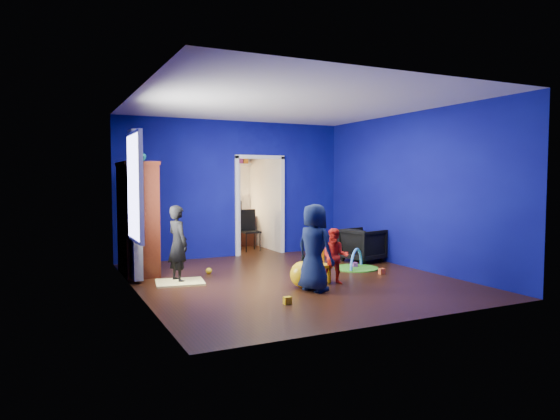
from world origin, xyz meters
name	(u,v)px	position (x,y,z in m)	size (l,w,h in m)	color
floor	(292,279)	(0.00, 0.00, 0.00)	(5.00, 5.50, 0.01)	black
ceiling	(292,103)	(0.00, 0.00, 2.90)	(5.00, 5.50, 0.01)	white
wall_back	(234,189)	(0.00, 2.75, 1.45)	(5.00, 0.02, 2.90)	#090966
wall_front	(401,198)	(0.00, -2.75, 1.45)	(5.00, 0.02, 2.90)	#090966
wall_left	(137,194)	(-2.50, 0.00, 1.45)	(0.02, 5.50, 2.90)	#090966
wall_right	(412,191)	(2.50, 0.00, 1.45)	(0.02, 5.50, 2.90)	#090966
alcove	(245,196)	(0.60, 3.62, 1.25)	(1.00, 1.75, 2.50)	silver
armchair	(363,245)	(2.09, 0.96, 0.34)	(0.72, 0.74, 0.68)	black
child_black	(178,244)	(-1.76, 0.60, 0.62)	(0.45, 0.30, 1.25)	black
child_navy	(314,248)	(-0.09, -0.90, 0.65)	(0.64, 0.41, 1.30)	#101A3D
toddler_red	(335,256)	(0.45, -0.62, 0.44)	(0.43, 0.34, 0.89)	red
vase	(140,155)	(-2.22, 1.30, 2.07)	(0.22, 0.22, 0.23)	#0C5F63
potted_plant	(134,150)	(-2.22, 1.82, 2.17)	(0.24, 0.24, 0.42)	#308532
tv_armoire	(138,218)	(-2.22, 1.60, 0.98)	(0.58, 1.14, 1.96)	#3D130A
crt_tv	(140,216)	(-2.18, 1.60, 1.02)	(0.46, 0.70, 0.54)	silver
yellow_blanket	(180,282)	(-1.76, 0.50, 0.01)	(0.75, 0.60, 0.03)	#F2E07A
hopper_ball	(303,275)	(-0.14, -0.65, 0.21)	(0.41, 0.41, 0.41)	yellow
kid_chair	(320,267)	(0.30, -0.42, 0.25)	(0.28, 0.28, 0.50)	yellow
play_mat	(356,268)	(1.52, 0.34, 0.01)	(0.81, 0.81, 0.02)	#3A9521
toy_arch	(356,268)	(1.52, 0.34, 0.02)	(0.73, 0.73, 0.05)	#3F8CD8
window_left	(133,187)	(-2.48, 0.35, 1.55)	(0.03, 0.95, 1.55)	white
curtain	(135,205)	(-2.37, 0.90, 1.25)	(0.14, 0.42, 2.40)	slate
doorway	(260,207)	(0.60, 2.75, 1.05)	(1.16, 0.10, 2.10)	white
study_desk	(236,231)	(0.60, 4.26, 0.38)	(0.88, 0.44, 0.75)	#3D140A
desk_monitor	(234,207)	(0.60, 4.38, 0.95)	(0.40, 0.05, 0.32)	black
desk_lamp	(224,209)	(0.32, 4.32, 0.93)	(0.14, 0.14, 0.14)	#FFD88C
folding_chair	(250,231)	(0.60, 3.30, 0.46)	(0.40, 0.40, 0.92)	black
book_shelf	(234,164)	(0.60, 4.37, 2.02)	(0.88, 0.24, 0.04)	white
toy_0	(382,271)	(1.62, -0.29, 0.05)	(0.10, 0.08, 0.10)	orange
toy_1	(356,257)	(2.13, 1.26, 0.06)	(0.11, 0.11, 0.11)	#299CED
toy_2	(287,300)	(-0.80, -1.44, 0.05)	(0.10, 0.08, 0.10)	yellow
toy_3	(315,270)	(0.61, 0.30, 0.06)	(0.11, 0.11, 0.11)	green
toy_4	(355,265)	(1.54, 0.44, 0.05)	(0.10, 0.08, 0.10)	#C249B3
toy_5	(209,271)	(-1.11, 1.06, 0.06)	(0.11, 0.11, 0.11)	yellow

